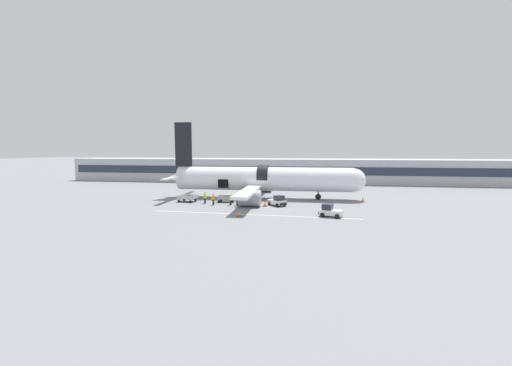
% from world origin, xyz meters
% --- Properties ---
extents(ground_plane, '(500.00, 500.00, 0.00)m').
position_xyz_m(ground_plane, '(0.00, 0.00, 0.00)').
color(ground_plane, slate).
extents(apron_marking_line, '(26.00, 1.41, 0.01)m').
position_xyz_m(apron_marking_line, '(-1.15, -5.77, 0.00)').
color(apron_marking_line, silver).
rests_on(apron_marking_line, ground_plane).
extents(terminal_strip, '(106.43, 8.35, 5.66)m').
position_xyz_m(terminal_strip, '(0.00, 33.56, 2.83)').
color(terminal_strip, '#B2B2B7').
rests_on(terminal_strip, ground_plane).
extents(airplane, '(32.61, 28.84, 12.51)m').
position_xyz_m(airplane, '(-1.87, 7.29, 3.13)').
color(airplane, white).
rests_on(airplane, ground_plane).
extents(baggage_tug_lead, '(2.96, 2.37, 1.53)m').
position_xyz_m(baggage_tug_lead, '(8.24, -5.54, 0.65)').
color(baggage_tug_lead, white).
rests_on(baggage_tug_lead, ground_plane).
extents(baggage_tug_mid, '(2.84, 2.77, 1.53)m').
position_xyz_m(baggage_tug_mid, '(1.44, 0.78, 0.65)').
color(baggage_tug_mid, silver).
rests_on(baggage_tug_mid, ground_plane).
extents(baggage_cart_loading, '(3.61, 2.10, 1.06)m').
position_xyz_m(baggage_cart_loading, '(-6.55, 2.89, 0.49)').
color(baggage_cart_loading, '#999BA0').
rests_on(baggage_cart_loading, ground_plane).
extents(baggage_cart_queued, '(3.76, 2.32, 1.05)m').
position_xyz_m(baggage_cart_queued, '(-12.54, 2.26, 0.54)').
color(baggage_cart_queued, '#B7BABF').
rests_on(baggage_cart_queued, ground_plane).
extents(ground_crew_loader_a, '(0.41, 0.59, 1.71)m').
position_xyz_m(ground_crew_loader_a, '(-2.24, 2.76, 0.90)').
color(ground_crew_loader_a, '#1E2338').
rests_on(ground_crew_loader_a, ground_plane).
extents(ground_crew_loader_b, '(0.43, 0.63, 1.84)m').
position_xyz_m(ground_crew_loader_b, '(-4.33, 0.36, 0.97)').
color(ground_crew_loader_b, black).
rests_on(ground_crew_loader_b, ground_plane).
extents(ground_crew_driver, '(0.53, 0.49, 1.59)m').
position_xyz_m(ground_crew_driver, '(-7.83, 0.10, 0.84)').
color(ground_crew_driver, '#1E2338').
rests_on(ground_crew_driver, ground_plane).
extents(ground_crew_supervisor, '(0.40, 0.56, 1.62)m').
position_xyz_m(ground_crew_supervisor, '(-5.32, 0.35, 0.85)').
color(ground_crew_supervisor, '#2D2D33').
rests_on(ground_crew_supervisor, ground_plane).
extents(ground_crew_helper, '(0.53, 0.55, 1.68)m').
position_xyz_m(ground_crew_helper, '(-9.42, 1.17, 0.88)').
color(ground_crew_helper, '#2D2D33').
rests_on(ground_crew_helper, ground_plane).
extents(safety_cone_nose, '(0.55, 0.55, 0.77)m').
position_xyz_m(safety_cone_nose, '(14.08, 5.96, 0.36)').
color(safety_cone_nose, black).
rests_on(safety_cone_nose, ground_plane).
extents(safety_cone_engine_left, '(0.55, 0.55, 0.77)m').
position_xyz_m(safety_cone_engine_left, '(-2.51, -7.07, 0.36)').
color(safety_cone_engine_left, black).
rests_on(safety_cone_engine_left, ground_plane).
extents(safety_cone_wingtip, '(0.64, 0.64, 0.79)m').
position_xyz_m(safety_cone_wingtip, '(-0.29, -0.02, 0.37)').
color(safety_cone_wingtip, black).
rests_on(safety_cone_wingtip, ground_plane).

